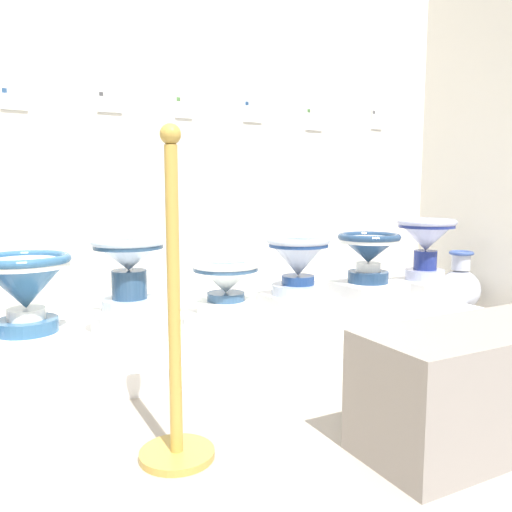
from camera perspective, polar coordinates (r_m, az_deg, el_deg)
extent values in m
cube|color=#A3998C|center=(1.88, 25.31, -20.63)|extent=(5.36, 5.71, 0.02)
cube|color=silver|center=(3.42, -3.88, 19.12)|extent=(3.56, 0.06, 3.09)
cube|color=white|center=(2.97, 0.60, -8.24)|extent=(2.85, 0.97, 0.10)
cube|color=white|center=(2.59, -23.60, -8.80)|extent=(0.36, 0.34, 0.11)
cylinder|color=#2F5D88|center=(2.57, -23.70, -6.97)|extent=(0.27, 0.27, 0.06)
cylinder|color=white|center=(2.55, -23.76, -5.77)|extent=(0.16, 0.16, 0.05)
cone|color=#2F5D88|center=(2.53, -23.92, -2.79)|extent=(0.40, 0.40, 0.22)
cylinder|color=white|center=(2.52, -24.02, -0.78)|extent=(0.39, 0.39, 0.03)
torus|color=#2F5D88|center=(2.51, -24.05, -0.33)|extent=(0.40, 0.40, 0.04)
cylinder|color=white|center=(2.51, -24.04, -0.44)|extent=(0.28, 0.28, 0.01)
cube|color=white|center=(2.72, -13.52, -7.26)|extent=(0.34, 0.28, 0.14)
cylinder|color=silver|center=(2.70, -13.58, -5.17)|extent=(0.27, 0.27, 0.06)
cylinder|color=navy|center=(2.68, -13.65, -3.02)|extent=(0.17, 0.17, 0.14)
cone|color=silver|center=(2.66, -13.74, 0.02)|extent=(0.35, 0.35, 0.14)
cylinder|color=navy|center=(2.65, -13.78, 1.13)|extent=(0.34, 0.34, 0.03)
torus|color=silver|center=(2.65, -13.79, 1.56)|extent=(0.36, 0.36, 0.04)
cylinder|color=navy|center=(2.65, -13.79, 1.46)|extent=(0.24, 0.24, 0.01)
cube|color=white|center=(2.82, -3.28, -7.04)|extent=(0.36, 0.31, 0.09)
cylinder|color=white|center=(2.80, -3.29, -5.48)|extent=(0.31, 0.31, 0.06)
cylinder|color=#34577D|center=(2.79, -3.30, -4.42)|extent=(0.20, 0.20, 0.04)
cone|color=white|center=(2.77, -3.31, -2.44)|extent=(0.35, 0.35, 0.15)
cylinder|color=#34577D|center=(2.76, -3.32, -1.27)|extent=(0.34, 0.34, 0.03)
torus|color=white|center=(2.76, -3.33, -0.86)|extent=(0.36, 0.36, 0.04)
cylinder|color=#34577D|center=(2.76, -3.33, -0.97)|extent=(0.25, 0.25, 0.01)
cube|color=white|center=(3.02, 4.57, -5.59)|extent=(0.35, 0.38, 0.15)
cylinder|color=#AAB5CD|center=(2.99, 4.59, -3.65)|extent=(0.30, 0.30, 0.06)
cylinder|color=navy|center=(2.98, 4.60, -2.61)|extent=(0.19, 0.19, 0.05)
cone|color=#AAB5CD|center=(2.97, 4.62, -0.23)|extent=(0.34, 0.34, 0.20)
cylinder|color=navy|center=(2.96, 4.64, 1.31)|extent=(0.34, 0.34, 0.03)
torus|color=#AAB5CD|center=(2.95, 4.64, 1.69)|extent=(0.36, 0.36, 0.04)
cylinder|color=navy|center=(2.95, 4.64, 1.59)|extent=(0.24, 0.24, 0.01)
cube|color=white|center=(3.26, 12.06, -4.41)|extent=(0.36, 0.34, 0.18)
cylinder|color=navy|center=(3.24, 12.12, -2.23)|extent=(0.24, 0.24, 0.07)
cylinder|color=white|center=(3.23, 12.14, -1.16)|extent=(0.15, 0.15, 0.05)
cone|color=navy|center=(3.22, 12.19, 0.67)|extent=(0.36, 0.36, 0.16)
cylinder|color=white|center=(3.21, 12.22, 1.70)|extent=(0.36, 0.36, 0.03)
torus|color=navy|center=(3.21, 12.23, 2.05)|extent=(0.37, 0.37, 0.04)
cylinder|color=white|center=(3.21, 12.23, 1.96)|extent=(0.25, 0.25, 0.01)
cube|color=white|center=(3.60, 17.84, -3.72)|extent=(0.32, 0.34, 0.16)
cylinder|color=#A3ABD3|center=(3.58, 17.91, -1.95)|extent=(0.25, 0.25, 0.07)
cylinder|color=navy|center=(3.56, 17.97, -0.43)|extent=(0.15, 0.15, 0.12)
cone|color=#A3ABD3|center=(3.55, 18.07, 2.04)|extent=(0.36, 0.36, 0.18)
cylinder|color=navy|center=(3.54, 18.12, 3.20)|extent=(0.35, 0.35, 0.03)
torus|color=#A3ABD3|center=(3.54, 18.13, 3.52)|extent=(0.37, 0.37, 0.04)
cylinder|color=navy|center=(3.54, 18.13, 3.44)|extent=(0.25, 0.25, 0.01)
cube|color=white|center=(3.06, -24.92, 15.35)|extent=(0.13, 0.01, 0.12)
cube|color=#386BAD|center=(3.06, -25.76, 15.95)|extent=(0.02, 0.01, 0.02)
cube|color=white|center=(3.13, -15.69, 15.94)|extent=(0.14, 0.01, 0.12)
cube|color=slate|center=(3.12, -16.54, 16.58)|extent=(0.02, 0.01, 0.02)
cube|color=white|center=(3.25, -7.88, 15.83)|extent=(0.11, 0.01, 0.13)
cube|color=#5B9E4C|center=(3.24, -8.48, 16.55)|extent=(0.02, 0.01, 0.02)
cube|color=white|center=(3.43, -0.36, 15.55)|extent=(0.14, 0.01, 0.14)
cube|color=#386BAD|center=(3.42, -1.02, 16.30)|extent=(0.02, 0.01, 0.02)
cube|color=white|center=(3.67, 6.34, 14.69)|extent=(0.14, 0.01, 0.16)
cube|color=#5B9E4C|center=(3.65, 5.76, 15.48)|extent=(0.02, 0.01, 0.02)
cube|color=white|center=(4.00, 13.04, 14.37)|extent=(0.10, 0.01, 0.15)
cube|color=slate|center=(3.98, 12.71, 15.04)|extent=(0.02, 0.01, 0.02)
cylinder|color=#344D8E|center=(3.83, 21.21, -5.72)|extent=(0.14, 0.14, 0.03)
ellipsoid|color=#B3BACD|center=(3.80, 21.32, -3.47)|extent=(0.27, 0.27, 0.28)
cylinder|color=#B3BACD|center=(3.77, 21.45, -0.56)|extent=(0.12, 0.12, 0.11)
torus|color=#344D8E|center=(3.76, 21.49, 0.31)|extent=(0.16, 0.16, 0.02)
cylinder|color=#B79340|center=(1.79, -8.61, -20.58)|extent=(0.24, 0.24, 0.02)
cylinder|color=#B79340|center=(1.62, -8.95, -5.13)|extent=(0.04, 0.04, 0.95)
sphere|color=#B79340|center=(1.59, -9.32, 12.98)|extent=(0.06, 0.06, 0.06)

